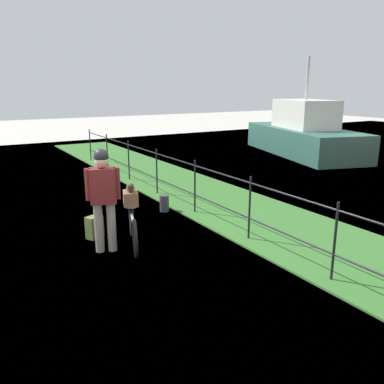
% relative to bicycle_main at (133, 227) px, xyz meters
% --- Properties ---
extents(ground_plane, '(60.00, 60.00, 0.00)m').
position_rel_bicycle_main_xyz_m(ground_plane, '(0.83, -0.52, -0.33)').
color(ground_plane, beige).
extents(grass_strip, '(27.00, 2.40, 0.03)m').
position_rel_bicycle_main_xyz_m(grass_strip, '(0.83, 2.73, -0.31)').
color(grass_strip, '#38702D').
rests_on(grass_strip, ground).
extents(iron_fence, '(18.04, 0.04, 1.14)m').
position_rel_bicycle_main_xyz_m(iron_fence, '(0.83, 1.82, 0.33)').
color(iron_fence, black).
rests_on(iron_fence, ground).
extents(bicycle_main, '(1.51, 0.56, 0.61)m').
position_rel_bicycle_main_xyz_m(bicycle_main, '(0.00, 0.00, 0.00)').
color(bicycle_main, black).
rests_on(bicycle_main, ground).
extents(wooden_crate, '(0.42, 0.35, 0.24)m').
position_rel_bicycle_main_xyz_m(wooden_crate, '(-0.33, 0.11, 0.40)').
color(wooden_crate, brown).
rests_on(wooden_crate, bicycle_main).
extents(terrier_dog, '(0.32, 0.22, 0.18)m').
position_rel_bicycle_main_xyz_m(terrier_dog, '(-0.30, 0.10, 0.60)').
color(terrier_dog, '#4C3D2D').
rests_on(terrier_dog, wooden_crate).
extents(cyclist_person, '(0.38, 0.52, 1.68)m').
position_rel_bicycle_main_xyz_m(cyclist_person, '(0.01, -0.48, 0.68)').
color(cyclist_person, gray).
rests_on(cyclist_person, ground).
extents(backpack_on_paving, '(0.28, 0.33, 0.40)m').
position_rel_bicycle_main_xyz_m(backpack_on_paving, '(-0.66, -0.46, -0.13)').
color(backpack_on_paving, olive).
rests_on(backpack_on_paving, ground).
extents(mooring_bollard, '(0.20, 0.20, 0.36)m').
position_rel_bicycle_main_xyz_m(mooring_bollard, '(-1.41, 1.32, -0.15)').
color(mooring_bollard, '#38383D').
rests_on(mooring_bollard, ground).
extents(moored_boat_near, '(6.39, 3.89, 3.72)m').
position_rel_bicycle_main_xyz_m(moored_boat_near, '(-5.32, 9.54, 0.45)').
color(moored_boat_near, '#336656').
rests_on(moored_boat_near, ground).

